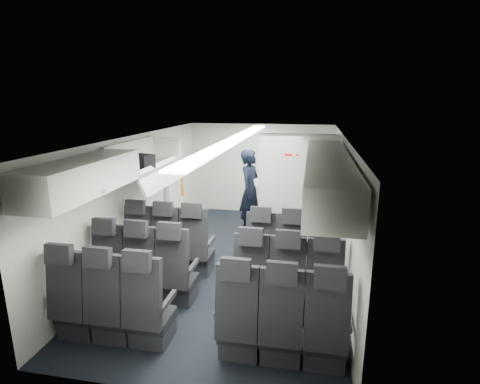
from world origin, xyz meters
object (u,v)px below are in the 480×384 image
at_px(seat_row_rear, 193,318).
at_px(galley_unit, 299,178).
at_px(seat_row_front, 229,253).
at_px(carry_on_bag, 142,161).
at_px(flight_attendant, 251,191).
at_px(seat_row_mid, 214,280).
at_px(boarding_door, 175,184).

xyz_separation_m(seat_row_rear, galley_unit, (0.95, 5.05, 0.55)).
xyz_separation_m(seat_row_front, galley_unit, (0.95, 3.25, 0.55)).
height_order(seat_row_front, galley_unit, galley_unit).
bearing_deg(seat_row_front, galley_unit, 73.72).
bearing_deg(carry_on_bag, galley_unit, 72.92).
distance_m(galley_unit, flight_attendant, 1.50).
bearing_deg(flight_attendant, seat_row_front, -165.36).
bearing_deg(seat_row_rear, seat_row_mid, 90.00).
relative_size(seat_row_rear, boarding_door, 1.79).
distance_m(seat_row_front, carry_on_bag, 1.96).
xyz_separation_m(seat_row_mid, galley_unit, (0.95, 4.15, 0.55)).
distance_m(seat_row_front, seat_row_rear, 1.80).
xyz_separation_m(seat_row_front, seat_row_mid, (0.00, -0.90, 0.00)).
distance_m(boarding_door, carry_on_bag, 2.21).
distance_m(seat_row_mid, flight_attendant, 3.03).
distance_m(seat_row_front, galley_unit, 3.43).
bearing_deg(seat_row_rear, seat_row_front, 90.00).
height_order(galley_unit, carry_on_bag, same).
bearing_deg(carry_on_bag, boarding_door, 116.20).
bearing_deg(seat_row_mid, galley_unit, 77.12).
height_order(galley_unit, boarding_door, galley_unit).
bearing_deg(seat_row_mid, flight_attendant, 90.04).
relative_size(flight_attendant, carry_on_bag, 4.93).
xyz_separation_m(boarding_door, flight_attendant, (1.64, 0.01, -0.08)).
height_order(boarding_door, carry_on_bag, carry_on_bag).
relative_size(seat_row_front, carry_on_bag, 9.42).
bearing_deg(seat_row_mid, seat_row_rear, -90.00).
distance_m(seat_row_front, boarding_door, 2.71).
xyz_separation_m(seat_row_front, seat_row_rear, (0.00, -1.80, 0.00)).
distance_m(seat_row_front, seat_row_mid, 0.90).
xyz_separation_m(flight_attendant, carry_on_bag, (-1.38, -2.04, 0.92)).
xyz_separation_m(galley_unit, boarding_door, (-2.59, -1.17, 0.00)).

